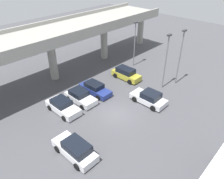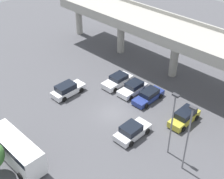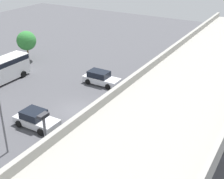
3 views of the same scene
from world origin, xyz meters
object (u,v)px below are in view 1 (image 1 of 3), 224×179
object	(u,v)px
lamp_post_mid_lot	(135,41)
parked_car_1	(63,106)
parked_car_2	(80,97)
parked_car_5	(126,74)
parked_car_4	(149,98)
lamp_post_near_aisle	(166,58)
lamp_post_by_overpass	(180,54)
parked_car_0	(75,149)
parked_car_3	(95,88)

from	to	relation	value
lamp_post_mid_lot	parked_car_1	bearing A→B (deg)	-173.60
parked_car_2	parked_car_5	xyz separation A→B (m)	(8.46, -0.37, 0.12)
parked_car_5	parked_car_4	bearing A→B (deg)	-24.77
parked_car_1	parked_car_4	distance (m)	10.55
lamp_post_near_aisle	lamp_post_by_overpass	size ratio (longest dim) A/B	0.97
parked_car_0	parked_car_3	size ratio (longest dim) A/B	0.99
parked_car_2	lamp_post_near_aisle	size ratio (longest dim) A/B	0.57
parked_car_0	parked_car_5	distance (m)	15.64
parked_car_3	lamp_post_mid_lot	bearing A→B (deg)	98.52
parked_car_0	lamp_post_near_aisle	size ratio (longest dim) A/B	0.62
parked_car_0	lamp_post_mid_lot	distance (m)	20.72
parked_car_0	parked_car_2	size ratio (longest dim) A/B	1.09
parked_car_4	lamp_post_by_overpass	xyz separation A→B (m)	(6.72, 0.05, 3.84)
parked_car_2	lamp_post_mid_lot	xyz separation A→B (m)	(12.80, 1.64, 3.60)
parked_car_2	parked_car_5	bearing A→B (deg)	87.47
parked_car_0	parked_car_1	world-z (taller)	parked_car_0
parked_car_2	parked_car_5	distance (m)	8.47
parked_car_0	lamp_post_mid_lot	xyz separation A→B (m)	(18.75, 8.10, 3.52)
parked_car_2	parked_car_4	xyz separation A→B (m)	(5.63, -6.53, 0.05)
parked_car_3	parked_car_1	bearing A→B (deg)	-87.66
parked_car_4	parked_car_0	bearing A→B (deg)	89.71
lamp_post_mid_lot	lamp_post_by_overpass	bearing A→B (deg)	-93.23
parked_car_2	parked_car_3	xyz separation A→B (m)	(2.63, 0.11, -0.01)
parked_car_2	parked_car_3	world-z (taller)	parked_car_2
parked_car_2	parked_car_3	bearing A→B (deg)	92.45
parked_car_2	parked_car_4	distance (m)	8.62
parked_car_5	lamp_post_near_aisle	xyz separation A→B (m)	(1.55, -5.34, 3.66)
parked_car_4	lamp_post_near_aisle	size ratio (longest dim) A/B	0.59
parked_car_2	lamp_post_by_overpass	bearing A→B (deg)	62.31
lamp_post_near_aisle	lamp_post_by_overpass	xyz separation A→B (m)	(2.33, -0.76, 0.10)
parked_car_1	lamp_post_by_overpass	bearing A→B (deg)	67.12
lamp_post_near_aisle	lamp_post_by_overpass	world-z (taller)	lamp_post_by_overpass
parked_car_0	lamp_post_near_aisle	bearing A→B (deg)	-87.30
lamp_post_mid_lot	lamp_post_by_overpass	size ratio (longest dim) A/B	0.93
lamp_post_near_aisle	parked_car_5	bearing A→B (deg)	106.22
parked_car_1	parked_car_5	xyz separation A→B (m)	(11.21, -0.27, 0.11)
parked_car_3	parked_car_4	distance (m)	7.29
parked_car_0	parked_car_2	distance (m)	8.78
parked_car_1	lamp_post_mid_lot	bearing A→B (deg)	96.40
lamp_post_near_aisle	lamp_post_by_overpass	bearing A→B (deg)	-18.19
parked_car_0	lamp_post_by_overpass	distance (m)	18.68
parked_car_1	parked_car_3	xyz separation A→B (m)	(5.38, 0.22, -0.02)
parked_car_1	parked_car_3	distance (m)	5.38
parked_car_1	parked_car_0	bearing A→B (deg)	-26.67
parked_car_5	lamp_post_by_overpass	world-z (taller)	lamp_post_by_overpass
lamp_post_mid_lot	parked_car_0	bearing A→B (deg)	-156.62
parked_car_5	lamp_post_by_overpass	size ratio (longest dim) A/B	0.58
parked_car_1	lamp_post_near_aisle	world-z (taller)	lamp_post_near_aisle
parked_car_0	lamp_post_by_overpass	xyz separation A→B (m)	(18.29, -0.01, 3.81)
parked_car_2	lamp_post_near_aisle	bearing A→B (deg)	60.30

